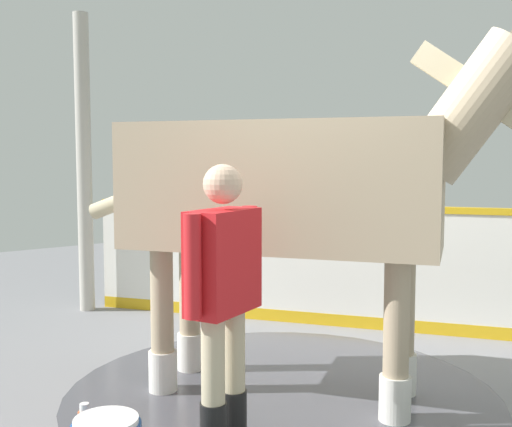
% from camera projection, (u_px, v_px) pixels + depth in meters
% --- Properties ---
extents(ground_plane, '(16.00, 16.00, 0.02)m').
position_uv_depth(ground_plane, '(316.00, 383.00, 4.59)').
color(ground_plane, gray).
extents(wet_patch, '(3.02, 3.02, 0.00)m').
position_uv_depth(wet_patch, '(281.00, 392.00, 4.38)').
color(wet_patch, '#4C4C54').
rests_on(wet_patch, ground).
extents(barrier_wall, '(2.89, 4.30, 1.20)m').
position_uv_depth(barrier_wall, '(333.00, 270.00, 6.09)').
color(barrier_wall, white).
rests_on(barrier_wall, ground).
extents(roof_post_far, '(0.16, 0.16, 3.16)m').
position_uv_depth(roof_post_far, '(84.00, 164.00, 6.62)').
color(roof_post_far, '#B7B2A8').
rests_on(roof_post_far, ground).
extents(horse, '(2.17, 3.05, 2.60)m').
position_uv_depth(horse, '(301.00, 189.00, 4.22)').
color(horse, tan).
rests_on(horse, ground).
extents(handler, '(0.62, 0.38, 1.61)m').
position_uv_depth(handler, '(223.00, 290.00, 3.41)').
color(handler, black).
rests_on(handler, ground).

